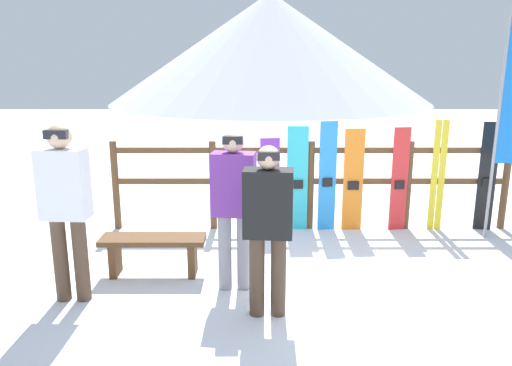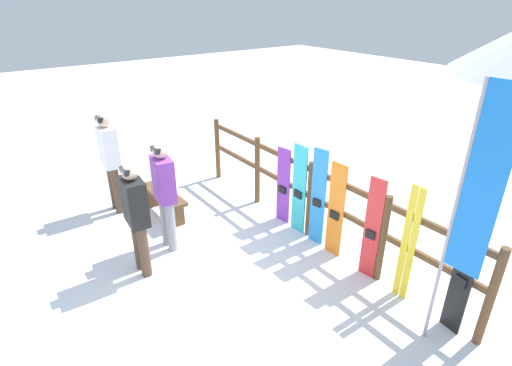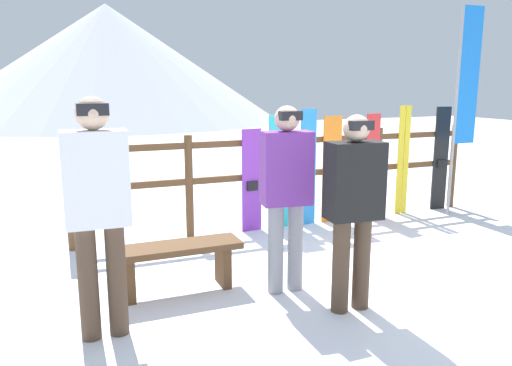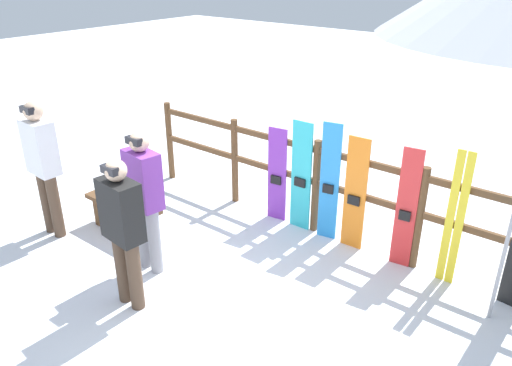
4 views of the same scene
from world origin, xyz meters
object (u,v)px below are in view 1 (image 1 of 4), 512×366
at_px(bench, 151,248).
at_px(snowboard_red, 397,180).
at_px(person_black, 266,220).
at_px(snowboard_black_stripe, 484,177).
at_px(snowboard_orange, 351,180).
at_px(snowboard_cyan, 295,179).
at_px(snowboard_blue, 325,177).
at_px(person_purple, 231,200).
at_px(ski_pair_yellow, 435,176).
at_px(rental_flag, 506,106).
at_px(snowboard_purple, 267,185).
at_px(person_white, 63,201).

relative_size(bench, snowboard_red, 0.79).
height_order(person_black, snowboard_black_stripe, person_black).
height_order(snowboard_red, snowboard_black_stripe, snowboard_black_stripe).
bearing_deg(snowboard_orange, snowboard_cyan, 180.00).
relative_size(person_black, snowboard_blue, 1.05).
bearing_deg(snowboard_cyan, person_purple, -113.06).
height_order(snowboard_blue, snowboard_black_stripe, snowboard_blue).
relative_size(ski_pair_yellow, rental_flag, 0.54).
bearing_deg(person_purple, snowboard_purple, 77.46).
height_order(snowboard_blue, snowboard_orange, snowboard_blue).
xyz_separation_m(person_white, rental_flag, (5.22, 1.86, 0.76)).
bearing_deg(snowboard_red, bench, -153.87).
bearing_deg(snowboard_blue, person_purple, -122.95).
height_order(snowboard_black_stripe, rental_flag, rental_flag).
distance_m(person_purple, snowboard_black_stripe, 4.05).
xyz_separation_m(snowboard_orange, snowboard_red, (0.66, 0.00, 0.01)).
height_order(person_black, snowboard_red, person_black).
distance_m(person_white, snowboard_blue, 3.66).
distance_m(person_white, snowboard_orange, 3.97).
xyz_separation_m(snowboard_blue, snowboard_red, (1.03, -0.00, -0.04)).
xyz_separation_m(snowboard_cyan, rental_flag, (2.74, -0.34, 1.07)).
height_order(bench, snowboard_red, snowboard_red).
relative_size(snowboard_orange, snowboard_black_stripe, 0.94).
xyz_separation_m(snowboard_purple, ski_pair_yellow, (2.41, 0.00, 0.13)).
bearing_deg(person_black, snowboard_blue, 70.07).
distance_m(person_purple, snowboard_red, 3.01).
xyz_separation_m(person_white, snowboard_cyan, (2.48, 2.20, -0.31)).
distance_m(snowboard_purple, snowboard_red, 1.86).
xyz_separation_m(snowboard_purple, snowboard_red, (1.86, 0.00, 0.08)).
relative_size(bench, rental_flag, 0.40).
xyz_separation_m(snowboard_red, snowboard_black_stripe, (1.25, 0.00, 0.04)).
bearing_deg(person_white, snowboard_black_stripe, 22.92).
relative_size(bench, person_white, 0.65).
relative_size(person_white, snowboard_black_stripe, 1.16).
height_order(person_white, rental_flag, rental_flag).
bearing_deg(snowboard_orange, person_black, -117.05).
bearing_deg(rental_flag, person_black, -146.02).
bearing_deg(snowboard_blue, person_white, -142.95).
distance_m(bench, person_black, 1.71).
height_order(snowboard_blue, rental_flag, rental_flag).
bearing_deg(bench, snowboard_purple, 49.11).
bearing_deg(bench, person_black, -35.65).
distance_m(snowboard_cyan, snowboard_red, 1.47).
height_order(person_black, snowboard_purple, person_black).
height_order(person_black, person_purple, person_purple).
distance_m(ski_pair_yellow, snowboard_black_stripe, 0.70).
bearing_deg(snowboard_red, snowboard_black_stripe, 0.00).
distance_m(person_black, snowboard_orange, 2.83).
bearing_deg(ski_pair_yellow, snowboard_orange, -179.84).
distance_m(person_white, snowboard_cyan, 3.33).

